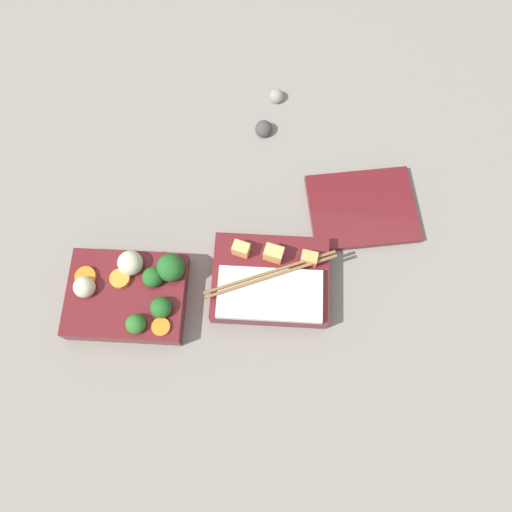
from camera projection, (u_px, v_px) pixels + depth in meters
name	position (u px, v px, depth m)	size (l,w,h in m)	color
ground_plane	(199.00, 294.00, 0.79)	(3.00, 3.00, 0.00)	gray
bento_tray_vegetable	(131.00, 293.00, 0.77)	(0.18, 0.14, 0.07)	maroon
bento_tray_rice	(270.00, 281.00, 0.78)	(0.20, 0.14, 0.06)	maroon
bento_lid	(362.00, 209.00, 0.84)	(0.18, 0.14, 0.01)	maroon
pebble_0	(277.00, 96.00, 0.91)	(0.03, 0.03, 0.03)	gray
pebble_1	(264.00, 129.00, 0.88)	(0.03, 0.03, 0.03)	#474442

